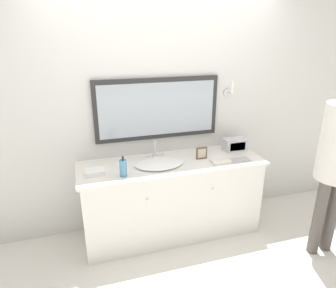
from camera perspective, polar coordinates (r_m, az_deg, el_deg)
name	(u,v)px	position (r m, az deg, el deg)	size (l,w,h in m)	color
ground_plane	(181,250)	(3.22, 2.55, -19.58)	(14.00, 14.00, 0.00)	silver
wall_back	(163,112)	(3.19, -0.99, 6.04)	(8.00, 0.18, 2.55)	silver
vanity_counter	(172,198)	(3.23, 0.74, -10.24)	(1.88, 0.61, 0.84)	silver
sink_basin	(159,163)	(2.98, -1.71, -3.60)	(0.48, 0.39, 0.20)	white
soap_bottle	(123,168)	(2.75, -8.53, -4.55)	(0.07, 0.07, 0.20)	teal
appliance_box	(235,144)	(3.40, 12.61, -0.09)	(0.25, 0.14, 0.14)	#BCBCC1
picture_frame	(202,153)	(3.11, 6.42, -1.73)	(0.12, 0.01, 0.13)	brown
hand_towel_near_sink	(221,161)	(3.06, 9.99, -3.27)	(0.19, 0.10, 0.03)	silver
hand_towel_far_corner	(95,172)	(2.86, -13.70, -5.20)	(0.17, 0.13, 0.05)	white
metal_tray	(240,160)	(3.17, 13.54, -2.95)	(0.20, 0.11, 0.01)	#ADADB2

